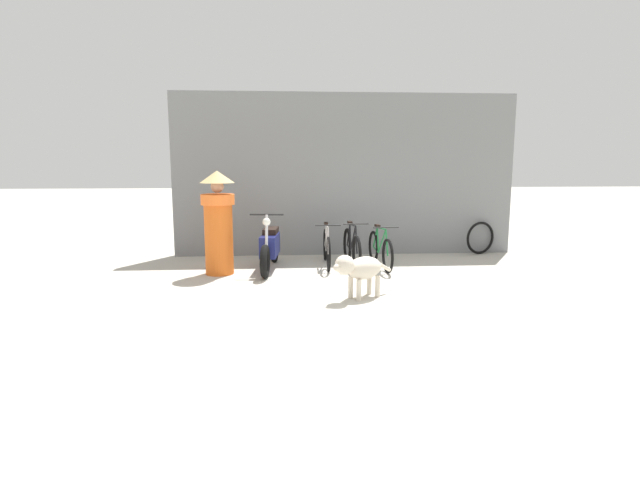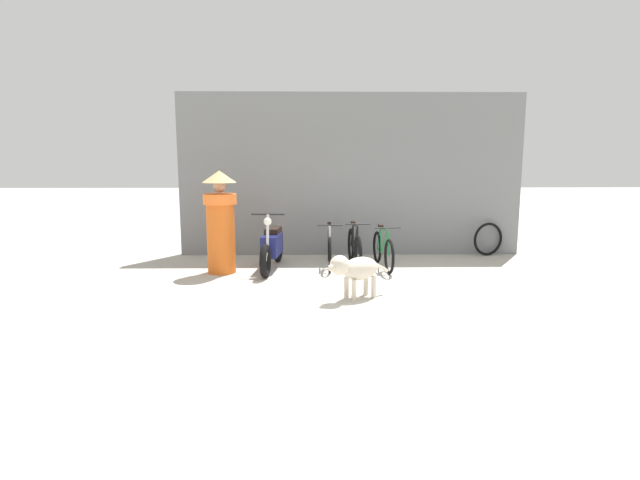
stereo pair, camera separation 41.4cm
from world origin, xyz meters
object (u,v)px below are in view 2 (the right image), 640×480
bicycle_0 (329,248)px  motorcycle (272,247)px  person_in_robes (220,220)px  spare_tire_left (488,239)px  bicycle_1 (355,248)px  stray_dog (355,269)px  bicycle_2 (383,250)px

bicycle_0 → motorcycle: 1.09m
motorcycle → person_in_robes: size_ratio=1.07×
spare_tire_left → bicycle_1: bearing=-159.9°
person_in_robes → spare_tire_left: bearing=174.2°
bicycle_0 → bicycle_1: 0.47m
motorcycle → spare_tire_left: 4.57m
spare_tire_left → person_in_robes: bearing=-164.0°
bicycle_0 → stray_dog: size_ratio=1.74×
bicycle_1 → spare_tire_left: bicycle_1 is taller
bicycle_0 → motorcycle: motorcycle is taller
spare_tire_left → motorcycle: bearing=-164.1°
bicycle_2 → stray_dog: (-0.70, -2.08, 0.11)m
bicycle_0 → spare_tire_left: bearing=107.3°
spare_tire_left → stray_dog: bearing=-133.2°
motorcycle → stray_dog: bearing=39.0°
bicycle_0 → bicycle_2: 1.00m
bicycle_1 → bicycle_2: bicycle_1 is taller
stray_dog → person_in_robes: bearing=-71.3°
bicycle_1 → bicycle_2: size_ratio=1.01×
bicycle_2 → motorcycle: motorcycle is taller
motorcycle → person_in_robes: person_in_robes is taller
motorcycle → stray_dog: (1.33, -2.01, 0.02)m
bicycle_0 → person_in_robes: size_ratio=0.93×
bicycle_1 → motorcycle: motorcycle is taller
bicycle_0 → spare_tire_left: 3.48m
bicycle_1 → person_in_robes: (-2.39, -0.45, 0.59)m
bicycle_0 → stray_dog: bearing=8.0°
bicycle_0 → bicycle_1: bearing=80.5°
bicycle_0 → person_in_robes: (-1.92, -0.54, 0.60)m
bicycle_1 → motorcycle: bearing=-85.7°
bicycle_0 → bicycle_2: bicycle_0 is taller
spare_tire_left → bicycle_0: bearing=-163.9°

